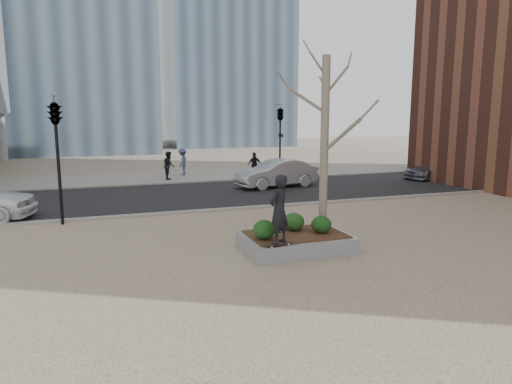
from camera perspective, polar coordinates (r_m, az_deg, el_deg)
name	(u,v)px	position (r m, az deg, el deg)	size (l,w,h in m)	color
ground	(263,254)	(12.85, 0.86, -7.70)	(120.00, 120.00, 0.00)	tan
street	(191,195)	(22.26, -8.07, -0.38)	(60.00, 8.00, 0.02)	black
far_sidewalk	(169,177)	(29.08, -10.80, 1.87)	(60.00, 6.00, 0.02)	gray
planter	(296,242)	(13.15, 4.98, -6.30)	(3.00, 2.00, 0.45)	gray
planter_mulch	(296,234)	(13.09, 5.00, -5.27)	(2.70, 1.70, 0.04)	#382314
sycamore_tree	(325,116)	(13.37, 8.63, 9.36)	(2.80, 2.80, 6.60)	gray
shrub_left	(264,229)	(12.41, 1.04, -4.71)	(0.62, 0.62, 0.53)	#123A13
shrub_middle	(294,222)	(13.37, 4.75, -3.72)	(0.61, 0.61, 0.52)	#184014
shrub_right	(321,224)	(13.20, 8.17, -4.02)	(0.58, 0.58, 0.49)	#133310
skateboard	(279,245)	(11.97, 2.85, -6.58)	(0.78, 0.20, 0.07)	black
skateboarder	(279,209)	(11.74, 2.89, -2.18)	(0.66, 0.43, 1.80)	black
car_silver	(277,173)	(24.40, 2.59, 2.34)	(1.55, 4.45, 1.46)	#A5A8AD
car_third	(434,169)	(29.69, 21.31, 2.70)	(1.65, 4.05, 1.18)	slate
pedestrian_a	(169,165)	(27.76, -10.81, 3.29)	(0.82, 0.64, 1.69)	black
pedestrian_b	(183,162)	(29.68, -9.16, 3.76)	(1.11, 0.64, 1.71)	#404A74
pedestrian_c	(255,165)	(28.14, -0.19, 3.41)	(0.91, 0.38, 1.56)	black
traffic_light_near	(58,161)	(17.23, -23.49, 3.57)	(0.60, 2.48, 4.50)	black
traffic_light_far	(280,141)	(28.28, 3.02, 6.37)	(0.60, 2.48, 4.50)	black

